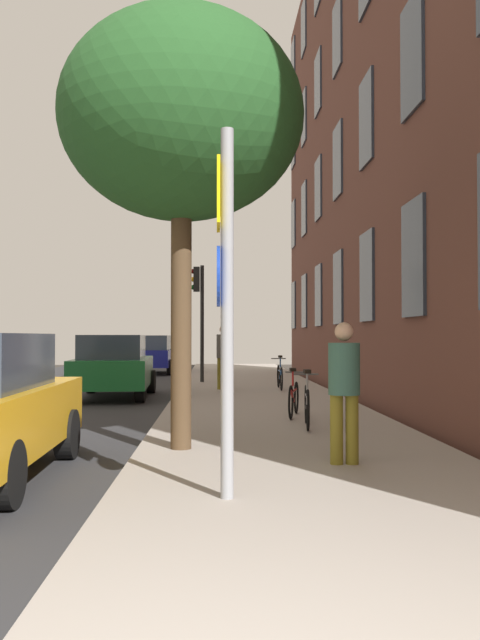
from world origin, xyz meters
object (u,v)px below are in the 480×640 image
(sign_post, at_px, (225,289))
(pedestrian_1, at_px, (224,353))
(bicycle_2, at_px, (280,376))
(car_2, at_px, (153,354))
(bicycle_0, at_px, (307,405))
(traffic_light, at_px, (199,302))
(car_1, at_px, (114,365))
(pedestrian_0, at_px, (344,383))
(tree_near, at_px, (182,118))
(bicycle_1, at_px, (294,398))

(sign_post, height_order, pedestrian_1, sign_post)
(bicycle_2, relative_size, car_2, 0.42)
(bicycle_0, height_order, bicycle_2, bicycle_2)
(traffic_light, bearing_deg, car_1, -115.92)
(car_2, bearing_deg, bicycle_2, -66.46)
(traffic_light, bearing_deg, pedestrian_0, -81.91)
(sign_post, relative_size, traffic_light, 0.90)
(pedestrian_0, xyz_separation_m, car_2, (-4.14, 21.32, -0.22))
(sign_post, relative_size, tree_near, 0.59)
(pedestrian_1, bearing_deg, tree_near, -93.94)
(traffic_light, relative_size, bicycle_1, 2.44)
(traffic_light, bearing_deg, car_2, 106.59)
(bicycle_1, bearing_deg, bicycle_0, -88.06)
(sign_post, bearing_deg, traffic_light, 92.22)
(sign_post, height_order, car_1, sign_post)
(tree_near, xyz_separation_m, bicycle_2, (2.25, 9.96, -4.01))
(sign_post, bearing_deg, pedestrian_1, 89.33)
(sign_post, height_order, bicycle_1, sign_post)
(pedestrian_1, distance_m, car_2, 10.61)
(bicycle_1, height_order, bicycle_2, bicycle_2)
(pedestrian_0, relative_size, pedestrian_1, 0.92)
(pedestrian_0, bearing_deg, sign_post, -131.24)
(bicycle_2, xyz_separation_m, car_1, (-4.43, -1.22, 0.35))
(bicycle_0, height_order, car_1, car_1)
(bicycle_2, xyz_separation_m, car_2, (-4.44, 10.20, 0.35))
(bicycle_2, xyz_separation_m, pedestrian_1, (-1.57, -0.00, 0.65))
(bicycle_2, bearing_deg, car_1, -164.62)
(bicycle_1, height_order, pedestrian_1, pedestrian_1)
(bicycle_0, distance_m, pedestrian_0, 3.26)
(traffic_light, height_order, bicycle_2, traffic_light)
(sign_post, height_order, bicycle_2, sign_post)
(bicycle_1, distance_m, car_2, 17.14)
(bicycle_2, distance_m, car_1, 4.61)
(tree_near, relative_size, pedestrian_0, 3.53)
(traffic_light, height_order, car_2, traffic_light)
(tree_near, xyz_separation_m, pedestrian_0, (1.95, -1.16, -3.44))
(bicycle_1, xyz_separation_m, bicycle_2, (0.36, 6.44, 0.02))
(bicycle_0, bearing_deg, bicycle_1, 91.94)
(bicycle_2, xyz_separation_m, pedestrian_0, (-0.31, -11.12, 0.57))
(tree_near, height_order, bicycle_0, tree_near)
(tree_near, bearing_deg, bicycle_1, 61.71)
(bicycle_1, bearing_deg, bicycle_2, 86.82)
(bicycle_2, height_order, car_1, car_1)
(traffic_light, relative_size, car_1, 0.86)
(traffic_light, distance_m, car_1, 5.16)
(bicycle_0, distance_m, car_2, 18.57)
(pedestrian_1, bearing_deg, bicycle_1, -79.35)
(bicycle_1, bearing_deg, pedestrian_1, 100.65)
(sign_post, xyz_separation_m, pedestrian_0, (1.41, 1.61, -0.98))
(pedestrian_0, distance_m, car_1, 10.72)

